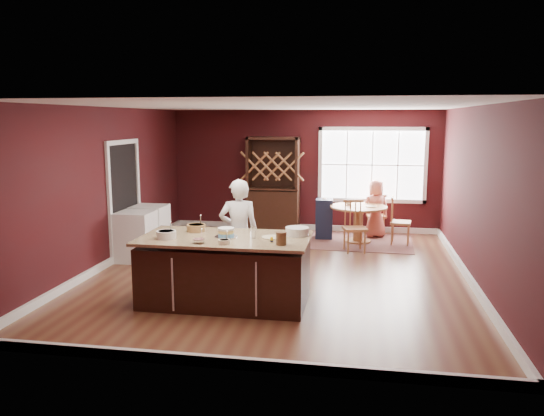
{
  "coord_description": "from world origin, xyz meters",
  "views": [
    {
      "loc": [
        1.29,
        -8.36,
        2.5
      ],
      "look_at": [
        -0.16,
        0.12,
        1.05
      ],
      "focal_mm": 35.0,
      "sensor_mm": 36.0,
      "label": 1
    }
  ],
  "objects_px": {
    "chair_east": "(401,220)",
    "toddler": "(323,200)",
    "baker": "(239,233)",
    "chair_north": "(376,214)",
    "kitchen_island": "(225,271)",
    "high_chair": "(324,218)",
    "hutch": "(273,184)",
    "seated_woman": "(375,209)",
    "chair_south": "(355,226)",
    "layer_cake": "(226,233)",
    "dining_table": "(358,216)",
    "washer": "(136,236)",
    "dryer": "(150,229)"
  },
  "relations": [
    {
      "from": "layer_cake",
      "to": "toddler",
      "type": "xyz_separation_m",
      "value": [
        0.99,
        4.33,
        -0.17
      ]
    },
    {
      "from": "layer_cake",
      "to": "chair_north",
      "type": "relative_size",
      "value": 0.34
    },
    {
      "from": "toddler",
      "to": "hutch",
      "type": "bearing_deg",
      "value": 158.21
    },
    {
      "from": "hutch",
      "to": "washer",
      "type": "distance_m",
      "value": 3.6
    },
    {
      "from": "hutch",
      "to": "washer",
      "type": "bearing_deg",
      "value": -123.92
    },
    {
      "from": "seated_woman",
      "to": "kitchen_island",
      "type": "bearing_deg",
      "value": 45.41
    },
    {
      "from": "layer_cake",
      "to": "toddler",
      "type": "distance_m",
      "value": 4.44
    },
    {
      "from": "kitchen_island",
      "to": "chair_south",
      "type": "bearing_deg",
      "value": 61.53
    },
    {
      "from": "chair_east",
      "to": "hutch",
      "type": "height_order",
      "value": "hutch"
    },
    {
      "from": "dining_table",
      "to": "seated_woman",
      "type": "relative_size",
      "value": 0.94
    },
    {
      "from": "chair_east",
      "to": "seated_woman",
      "type": "bearing_deg",
      "value": 47.36
    },
    {
      "from": "chair_north",
      "to": "toddler",
      "type": "relative_size",
      "value": 3.54
    },
    {
      "from": "baker",
      "to": "hutch",
      "type": "distance_m",
      "value": 4.0
    },
    {
      "from": "chair_north",
      "to": "seated_woman",
      "type": "height_order",
      "value": "seated_woman"
    },
    {
      "from": "kitchen_island",
      "to": "high_chair",
      "type": "relative_size",
      "value": 2.62
    },
    {
      "from": "hutch",
      "to": "dryer",
      "type": "distance_m",
      "value": 3.09
    },
    {
      "from": "dining_table",
      "to": "seated_woman",
      "type": "distance_m",
      "value": 0.65
    },
    {
      "from": "kitchen_island",
      "to": "toddler",
      "type": "bearing_deg",
      "value": 76.88
    },
    {
      "from": "chair_south",
      "to": "chair_north",
      "type": "bearing_deg",
      "value": 60.12
    },
    {
      "from": "seated_woman",
      "to": "chair_east",
      "type": "bearing_deg",
      "value": 110.99
    },
    {
      "from": "seated_woman",
      "to": "hutch",
      "type": "height_order",
      "value": "hutch"
    },
    {
      "from": "baker",
      "to": "chair_north",
      "type": "bearing_deg",
      "value": -131.58
    },
    {
      "from": "layer_cake",
      "to": "washer",
      "type": "xyz_separation_m",
      "value": [
        -2.14,
        1.85,
        -0.54
      ]
    },
    {
      "from": "layer_cake",
      "to": "high_chair",
      "type": "xyz_separation_m",
      "value": [
        1.03,
        4.2,
        -0.55
      ]
    },
    {
      "from": "baker",
      "to": "chair_south",
      "type": "relative_size",
      "value": 1.64
    },
    {
      "from": "kitchen_island",
      "to": "chair_east",
      "type": "relative_size",
      "value": 2.34
    },
    {
      "from": "kitchen_island",
      "to": "seated_woman",
      "type": "distance_m",
      "value": 4.98
    },
    {
      "from": "hutch",
      "to": "chair_south",
      "type": "bearing_deg",
      "value": -41.74
    },
    {
      "from": "dining_table",
      "to": "chair_east",
      "type": "xyz_separation_m",
      "value": [
        0.85,
        -0.04,
        -0.04
      ]
    },
    {
      "from": "baker",
      "to": "hutch",
      "type": "bearing_deg",
      "value": -101.17
    },
    {
      "from": "dining_table",
      "to": "washer",
      "type": "bearing_deg",
      "value": -151.2
    },
    {
      "from": "chair_east",
      "to": "toddler",
      "type": "relative_size",
      "value": 3.78
    },
    {
      "from": "kitchen_island",
      "to": "dining_table",
      "type": "distance_m",
      "value": 4.34
    },
    {
      "from": "dining_table",
      "to": "high_chair",
      "type": "distance_m",
      "value": 0.75
    },
    {
      "from": "baker",
      "to": "chair_north",
      "type": "height_order",
      "value": "baker"
    },
    {
      "from": "chair_north",
      "to": "hutch",
      "type": "height_order",
      "value": "hutch"
    },
    {
      "from": "kitchen_island",
      "to": "chair_south",
      "type": "distance_m",
      "value": 3.57
    },
    {
      "from": "chair_east",
      "to": "chair_north",
      "type": "bearing_deg",
      "value": 36.99
    },
    {
      "from": "dining_table",
      "to": "chair_south",
      "type": "relative_size",
      "value": 1.17
    },
    {
      "from": "baker",
      "to": "dryer",
      "type": "xyz_separation_m",
      "value": [
        -2.13,
        1.69,
        -0.37
      ]
    },
    {
      "from": "kitchen_island",
      "to": "chair_south",
      "type": "relative_size",
      "value": 2.31
    },
    {
      "from": "kitchen_island",
      "to": "chair_east",
      "type": "distance_m",
      "value": 4.72
    },
    {
      "from": "dining_table",
      "to": "toddler",
      "type": "height_order",
      "value": "toddler"
    },
    {
      "from": "dining_table",
      "to": "dryer",
      "type": "bearing_deg",
      "value": -158.96
    },
    {
      "from": "high_chair",
      "to": "hutch",
      "type": "xyz_separation_m",
      "value": [
        -1.19,
        0.58,
        0.62
      ]
    },
    {
      "from": "dining_table",
      "to": "high_chair",
      "type": "bearing_deg",
      "value": 162.36
    },
    {
      "from": "dining_table",
      "to": "chair_north",
      "type": "bearing_deg",
      "value": 63.96
    },
    {
      "from": "kitchen_island",
      "to": "dryer",
      "type": "bearing_deg",
      "value": 130.49
    },
    {
      "from": "dining_table",
      "to": "chair_north",
      "type": "xyz_separation_m",
      "value": [
        0.38,
        0.77,
        -0.07
      ]
    },
    {
      "from": "baker",
      "to": "kitchen_island",
      "type": "bearing_deg",
      "value": 76.14
    }
  ]
}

